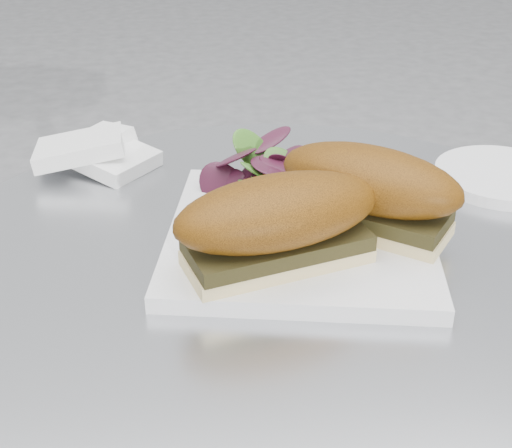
{
  "coord_description": "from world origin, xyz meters",
  "views": [
    {
      "loc": [
        -0.11,
        -0.54,
        1.08
      ],
      "look_at": [
        -0.02,
        0.01,
        0.77
      ],
      "focal_mm": 50.0,
      "sensor_mm": 36.0,
      "label": 1
    }
  ],
  "objects_px": {
    "sandwich_left": "(278,221)",
    "sandwich_right": "(369,188)",
    "saucer": "(502,176)",
    "plate": "(300,236)"
  },
  "relations": [
    {
      "from": "sandwich_left",
      "to": "sandwich_right",
      "type": "bearing_deg",
      "value": 13.44
    },
    {
      "from": "sandwich_left",
      "to": "saucer",
      "type": "relative_size",
      "value": 1.34
    },
    {
      "from": "plate",
      "to": "sandwich_left",
      "type": "bearing_deg",
      "value": -120.08
    },
    {
      "from": "plate",
      "to": "saucer",
      "type": "xyz_separation_m",
      "value": [
        0.25,
        0.1,
        -0.0
      ]
    },
    {
      "from": "plate",
      "to": "sandwich_left",
      "type": "relative_size",
      "value": 1.25
    },
    {
      "from": "plate",
      "to": "sandwich_left",
      "type": "distance_m",
      "value": 0.08
    },
    {
      "from": "plate",
      "to": "sandwich_right",
      "type": "xyz_separation_m",
      "value": [
        0.06,
        -0.01,
        0.05
      ]
    },
    {
      "from": "sandwich_right",
      "to": "saucer",
      "type": "distance_m",
      "value": 0.22
    },
    {
      "from": "sandwich_right",
      "to": "sandwich_left",
      "type": "bearing_deg",
      "value": -113.56
    },
    {
      "from": "plate",
      "to": "sandwich_right",
      "type": "bearing_deg",
      "value": -7.61
    }
  ]
}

